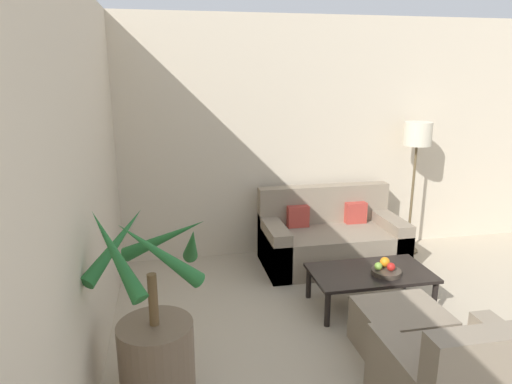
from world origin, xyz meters
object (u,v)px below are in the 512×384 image
(apple_red, at_px, (391,267))
(coffee_table, at_px, (370,275))
(ottoman, at_px, (400,330))
(floor_lamp, at_px, (417,143))
(orange_fruit, at_px, (385,262))
(potted_palm, at_px, (156,341))
(apple_green, at_px, (378,266))
(sofa_loveseat, at_px, (331,240))
(fruit_bowl, at_px, (386,272))

(apple_red, bearing_deg, coffee_table, 142.28)
(coffee_table, height_order, apple_red, apple_red)
(ottoman, bearing_deg, floor_lamp, 59.17)
(apple_red, relative_size, orange_fruit, 0.83)
(potted_palm, bearing_deg, coffee_table, 24.94)
(apple_red, bearing_deg, floor_lamp, 54.43)
(orange_fruit, bearing_deg, ottoman, -106.15)
(apple_green, bearing_deg, apple_red, -20.82)
(sofa_loveseat, bearing_deg, floor_lamp, 8.13)
(floor_lamp, distance_m, apple_green, 1.79)
(apple_green, height_order, orange_fruit, orange_fruit)
(sofa_loveseat, bearing_deg, apple_green, -87.21)
(potted_palm, distance_m, coffee_table, 2.10)
(potted_palm, distance_m, fruit_bowl, 2.17)
(sofa_loveseat, distance_m, apple_green, 1.06)
(coffee_table, bearing_deg, apple_red, -37.72)
(sofa_loveseat, xyz_separation_m, floor_lamp, (1.04, 0.15, 1.04))
(floor_lamp, bearing_deg, potted_palm, -145.44)
(coffee_table, distance_m, ottoman, 0.73)
(sofa_loveseat, xyz_separation_m, orange_fruit, (0.14, -1.00, 0.15))
(ottoman, bearing_deg, potted_palm, -174.64)
(floor_lamp, height_order, ottoman, floor_lamp)
(potted_palm, xyz_separation_m, sofa_loveseat, (1.89, 1.87, -0.15))
(potted_palm, bearing_deg, sofa_loveseat, 44.69)
(fruit_bowl, bearing_deg, apple_green, 169.68)
(apple_green, bearing_deg, floor_lamp, 50.52)
(floor_lamp, bearing_deg, orange_fruit, -128.12)
(orange_fruit, bearing_deg, potted_palm, -156.76)
(potted_palm, distance_m, sofa_loveseat, 2.66)
(floor_lamp, bearing_deg, ottoman, -120.83)
(sofa_loveseat, height_order, ottoman, sofa_loveseat)
(floor_lamp, bearing_deg, fruit_bowl, -127.03)
(floor_lamp, relative_size, coffee_table, 1.42)
(fruit_bowl, distance_m, ottoman, 0.68)
(floor_lamp, bearing_deg, sofa_loveseat, -171.87)
(sofa_loveseat, xyz_separation_m, fruit_bowl, (0.12, -1.06, 0.08))
(potted_palm, relative_size, floor_lamp, 0.88)
(sofa_loveseat, bearing_deg, fruit_bowl, -83.34)
(potted_palm, bearing_deg, orange_fruit, 23.24)
(potted_palm, distance_m, orange_fruit, 2.21)
(floor_lamp, distance_m, coffee_table, 1.83)
(sofa_loveseat, distance_m, coffee_table, 0.98)
(apple_green, distance_m, orange_fruit, 0.11)
(potted_palm, xyz_separation_m, coffee_table, (1.90, 0.88, -0.13))
(fruit_bowl, bearing_deg, ottoman, -106.38)
(fruit_bowl, distance_m, apple_red, 0.07)
(sofa_loveseat, xyz_separation_m, apple_green, (0.05, -1.05, 0.14))
(sofa_loveseat, distance_m, ottoman, 1.70)
(fruit_bowl, bearing_deg, potted_palm, -158.25)
(sofa_loveseat, distance_m, apple_red, 1.11)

